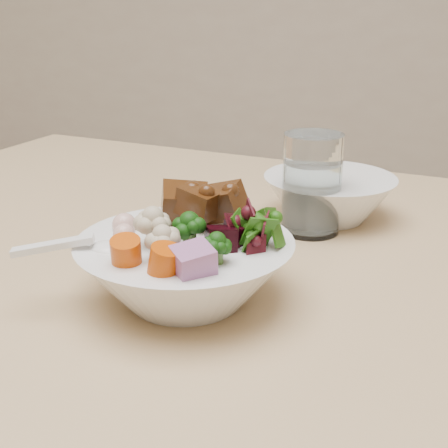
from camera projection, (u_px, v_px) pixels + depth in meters
The scene contains 5 objects.
dining_table at pixel (422, 379), 0.57m from camera, with size 1.67×1.14×0.72m.
food_bowl at pixel (187, 265), 0.55m from camera, with size 0.19×0.19×0.10m.
soup_spoon at pixel (95, 248), 0.53m from camera, with size 0.10×0.05×0.02m.
water_glass at pixel (312, 188), 0.70m from camera, with size 0.07×0.07×0.11m.
side_bowl at pixel (329, 198), 0.75m from camera, with size 0.16×0.16×0.05m, color white, non-canonical shape.
Camera 1 is at (0.21, -0.41, 0.98)m, focal length 50.00 mm.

